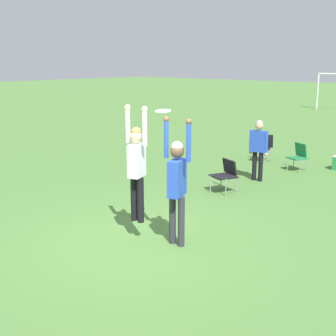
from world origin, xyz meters
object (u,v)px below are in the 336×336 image
at_px(camping_chair_1, 264,146).
at_px(camping_chair_2, 299,155).
at_px(person_defending, 177,178).
at_px(person_spectator_near, 258,145).
at_px(camping_chair_4, 226,173).
at_px(frisbee, 163,111).
at_px(person_jumping, 137,162).

height_order(camping_chair_1, camping_chair_2, camping_chair_1).
distance_m(person_defending, person_spectator_near, 5.02).
bearing_deg(person_spectator_near, camping_chair_4, -101.62).
bearing_deg(frisbee, camping_chair_4, 105.50).
height_order(person_jumping, frisbee, person_jumping).
bearing_deg(camping_chair_1, frisbee, 87.77).
height_order(frisbee, person_spectator_near, frisbee).
height_order(person_jumping, person_defending, person_jumping).
xyz_separation_m(camping_chair_2, person_spectator_near, (-0.26, -1.89, 0.52)).
distance_m(camping_chair_1, camping_chair_2, 1.47).
distance_m(frisbee, camping_chair_2, 6.95).
bearing_deg(person_spectator_near, person_defending, -85.73).
relative_size(camping_chair_4, person_spectator_near, 0.48).
relative_size(person_defending, camping_chair_4, 2.87).
relative_size(person_jumping, person_spectator_near, 1.27).
height_order(frisbee, camping_chair_2, frisbee).
distance_m(person_jumping, camping_chair_1, 7.66).
bearing_deg(person_jumping, camping_chair_1, -6.86).
relative_size(person_jumping, person_defending, 0.93).
distance_m(camping_chair_2, person_spectator_near, 1.97).
bearing_deg(person_defending, camping_chair_2, 168.68).
bearing_deg(person_jumping, person_defending, -90.00).
height_order(person_defending, camping_chair_4, person_defending).
height_order(person_defending, camping_chair_1, person_defending).
bearing_deg(camping_chair_2, person_defending, 122.87).
height_order(camping_chair_1, camping_chair_4, camping_chair_1).
xyz_separation_m(camping_chair_1, camping_chair_2, (1.41, -0.42, -0.05)).
bearing_deg(person_spectator_near, person_jumping, -94.17).
relative_size(camping_chair_1, camping_chair_4, 1.09).
distance_m(person_jumping, camping_chair_4, 3.83).
bearing_deg(person_spectator_near, frisbee, -89.84).
relative_size(camping_chair_2, person_spectator_near, 0.48).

